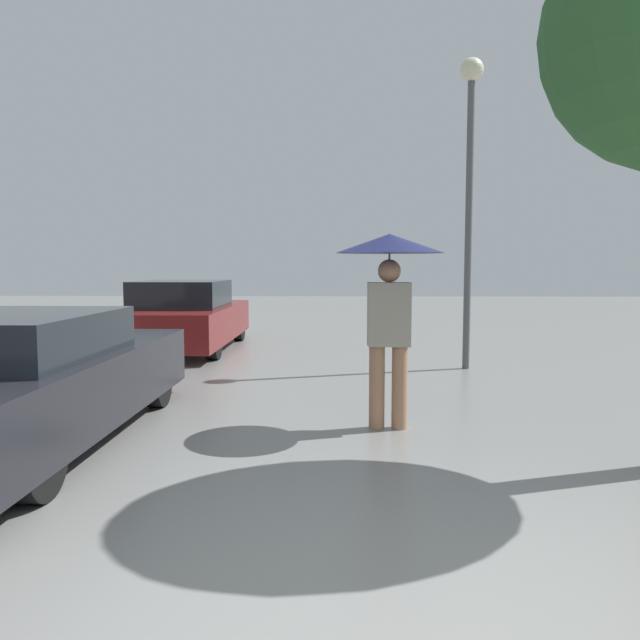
% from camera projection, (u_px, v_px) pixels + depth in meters
% --- Properties ---
extents(pedestrian, '(1.04, 1.04, 1.90)m').
position_uv_depth(pedestrian, '(389.00, 277.00, 5.99)').
color(pedestrian, '#9E7051').
rests_on(pedestrian, ground_plane).
extents(parked_car_nearest, '(1.88, 4.58, 1.18)m').
position_uv_depth(parked_car_nearest, '(17.00, 380.00, 5.58)').
color(parked_car_nearest, black).
rests_on(parked_car_nearest, ground_plane).
extents(parked_car_farthest, '(1.81, 4.39, 1.31)m').
position_uv_depth(parked_car_farthest, '(185.00, 317.00, 11.86)').
color(parked_car_farthest, maroon).
rests_on(parked_car_farthest, ground_plane).
extents(street_lamp, '(0.35, 0.35, 4.68)m').
position_uv_depth(street_lamp, '(470.00, 155.00, 9.40)').
color(street_lamp, '#515456').
rests_on(street_lamp, ground_plane).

